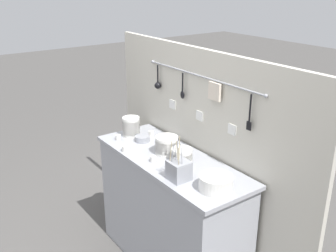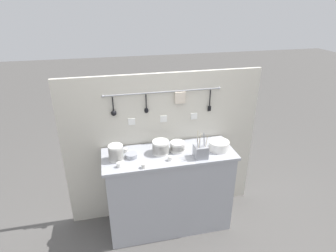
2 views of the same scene
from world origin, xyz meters
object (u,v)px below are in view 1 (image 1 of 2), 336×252
(plate_stack, at_px, (216,183))
(cutlery_caddy, at_px, (179,170))
(bowl_stack_wide_centre, at_px, (131,127))
(steel_mixing_bowl, at_px, (142,139))
(cup_mid_row, at_px, (153,159))
(cup_edge_near, at_px, (118,137))
(bowl_stack_nested_right, at_px, (182,155))
(cup_beside_plates, at_px, (125,149))
(bowl_stack_back_corner, at_px, (167,145))
(cup_front_left, at_px, (151,134))

(plate_stack, height_order, cutlery_caddy, cutlery_caddy)
(bowl_stack_wide_centre, relative_size, steel_mixing_bowl, 1.37)
(cup_mid_row, relative_size, cup_edge_near, 1.00)
(bowl_stack_nested_right, height_order, cup_mid_row, bowl_stack_nested_right)
(bowl_stack_nested_right, xyz_separation_m, plate_stack, (0.43, -0.07, -0.00))
(steel_mixing_bowl, height_order, cup_beside_plates, same)
(plate_stack, relative_size, cup_edge_near, 4.74)
(bowl_stack_back_corner, bearing_deg, cup_mid_row, -69.38)
(cup_edge_near, xyz_separation_m, cup_beside_plates, (0.22, -0.07, 0.00))
(bowl_stack_back_corner, relative_size, cup_beside_plates, 3.81)
(cup_front_left, bearing_deg, bowl_stack_wide_centre, -128.59)
(cutlery_caddy, xyz_separation_m, cup_front_left, (-0.71, 0.26, -0.04))
(steel_mixing_bowl, xyz_separation_m, cutlery_caddy, (0.67, -0.14, 0.04))
(cutlery_caddy, height_order, cup_mid_row, cutlery_caddy)
(cutlery_caddy, distance_m, cup_front_left, 0.76)
(bowl_stack_wide_centre, xyz_separation_m, cup_edge_near, (0.02, -0.13, -0.06))
(cutlery_caddy, bearing_deg, cup_front_left, 160.22)
(cup_mid_row, relative_size, cup_front_left, 1.00)
(bowl_stack_wide_centre, relative_size, cup_edge_near, 3.59)
(bowl_stack_wide_centre, xyz_separation_m, bowl_stack_back_corner, (0.45, 0.04, -0.01))
(bowl_stack_back_corner, bearing_deg, bowl_stack_wide_centre, -175.32)
(bowl_stack_nested_right, distance_m, cup_edge_near, 0.63)
(cutlery_caddy, xyz_separation_m, cup_mid_row, (-0.31, 0.01, -0.04))
(cup_front_left, bearing_deg, bowl_stack_nested_right, -9.30)
(cutlery_caddy, bearing_deg, steel_mixing_bowl, 168.06)
(bowl_stack_back_corner, distance_m, cup_beside_plates, 0.32)
(steel_mixing_bowl, bearing_deg, plate_stack, -2.27)
(cup_mid_row, bearing_deg, bowl_stack_back_corner, 110.62)
(bowl_stack_wide_centre, relative_size, cutlery_caddy, 0.56)
(cup_mid_row, relative_size, cup_beside_plates, 1.00)
(bowl_stack_nested_right, height_order, bowl_stack_wide_centre, bowl_stack_wide_centre)
(bowl_stack_nested_right, xyz_separation_m, cup_beside_plates, (-0.39, -0.24, -0.03))
(plate_stack, bearing_deg, bowl_stack_nested_right, 171.25)
(cup_front_left, xyz_separation_m, cup_beside_plates, (0.14, -0.33, 0.00))
(cup_mid_row, distance_m, cup_edge_near, 0.49)
(cup_beside_plates, bearing_deg, cutlery_caddy, 6.76)
(bowl_stack_nested_right, xyz_separation_m, cup_edge_near, (-0.61, -0.17, -0.03))
(cutlery_caddy, height_order, cup_front_left, cutlery_caddy)
(cup_edge_near, bearing_deg, steel_mixing_bowl, 47.61)
(cup_front_left, bearing_deg, cup_mid_row, -31.54)
(steel_mixing_bowl, relative_size, cutlery_caddy, 0.41)
(bowl_stack_wide_centre, height_order, steel_mixing_bowl, bowl_stack_wide_centre)
(plate_stack, relative_size, cup_beside_plates, 4.74)
(bowl_stack_wide_centre, xyz_separation_m, cup_beside_plates, (0.24, -0.20, -0.06))
(cup_front_left, distance_m, cup_edge_near, 0.27)
(bowl_stack_back_corner, xyz_separation_m, cup_front_left, (-0.35, 0.09, -0.04))
(steel_mixing_bowl, bearing_deg, cup_front_left, 111.80)
(bowl_stack_nested_right, height_order, bowl_stack_back_corner, bowl_stack_back_corner)
(cup_front_left, relative_size, cup_edge_near, 1.00)
(cutlery_caddy, relative_size, cup_mid_row, 6.39)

